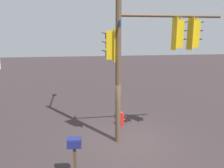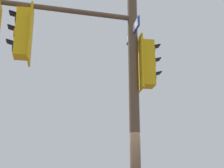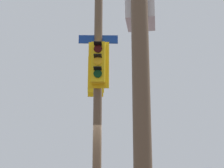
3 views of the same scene
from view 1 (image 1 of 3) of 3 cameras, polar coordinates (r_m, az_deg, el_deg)
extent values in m
plane|color=#372D2E|center=(9.91, 3.81, -14.59)|extent=(80.00, 80.00, 0.00)
cylinder|color=brown|center=(8.90, 1.66, 14.25)|extent=(0.23, 0.23, 9.56)
cylinder|color=brown|center=(9.55, 14.91, 16.52)|extent=(4.26, 0.14, 0.12)
cube|color=yellow|center=(9.67, 16.70, 12.21)|extent=(0.33, 0.38, 1.10)
cube|color=yellow|center=(9.61, 15.73, 12.27)|extent=(0.08, 0.56, 1.30)
cylinder|color=#2F0403|center=(9.74, 17.75, 14.14)|extent=(0.05, 0.22, 0.22)
cube|color=black|center=(9.78, 18.22, 14.81)|extent=(0.18, 0.22, 0.06)
cylinder|color=#F2A814|center=(9.73, 17.62, 12.15)|extent=(0.05, 0.22, 0.22)
cube|color=black|center=(9.76, 18.08, 12.82)|extent=(0.18, 0.22, 0.06)
cylinder|color=black|center=(9.74, 17.49, 10.15)|extent=(0.05, 0.22, 0.22)
cube|color=black|center=(9.76, 17.95, 10.83)|extent=(0.18, 0.22, 0.06)
cylinder|color=brown|center=(9.70, 16.93, 15.90)|extent=(0.04, 0.04, 0.15)
cube|color=yellow|center=(9.99, 20.38, 11.95)|extent=(0.32, 0.38, 1.10)
cube|color=yellow|center=(9.92, 19.48, 12.02)|extent=(0.08, 0.56, 1.30)
cylinder|color=#2F0403|center=(10.07, 21.40, 13.81)|extent=(0.04, 0.22, 0.22)
cube|color=black|center=(10.11, 21.84, 14.45)|extent=(0.17, 0.22, 0.06)
cylinder|color=#F2A814|center=(10.06, 21.24, 11.89)|extent=(0.04, 0.22, 0.22)
cube|color=black|center=(10.10, 21.68, 12.53)|extent=(0.17, 0.22, 0.06)
cylinder|color=black|center=(10.07, 21.09, 9.96)|extent=(0.04, 0.22, 0.22)
cube|color=black|center=(10.10, 21.53, 10.61)|extent=(0.17, 0.22, 0.06)
cylinder|color=brown|center=(10.01, 20.66, 15.52)|extent=(0.04, 0.04, 0.15)
cube|color=yellow|center=(8.85, -0.53, 9.95)|extent=(0.34, 0.39, 1.10)
cube|color=yellow|center=(8.86, 0.58, 9.95)|extent=(0.10, 0.56, 1.30)
cylinder|color=#2F0403|center=(8.83, -1.63, 12.14)|extent=(0.05, 0.22, 0.22)
cube|color=black|center=(8.83, -2.14, 12.92)|extent=(0.18, 0.22, 0.06)
cylinder|color=#F2A814|center=(8.84, -1.62, 9.94)|extent=(0.05, 0.22, 0.22)
cube|color=black|center=(8.83, -2.12, 10.71)|extent=(0.18, 0.22, 0.06)
cylinder|color=black|center=(8.86, -1.60, 7.74)|extent=(0.05, 0.22, 0.22)
cube|color=black|center=(8.85, -2.10, 8.51)|extent=(0.18, 0.22, 0.06)
cube|color=navy|center=(8.90, 1.66, 15.11)|extent=(0.09, 1.10, 0.24)
cube|color=white|center=(8.91, 1.78, 15.11)|extent=(0.06, 1.00, 0.18)
cylinder|color=red|center=(11.44, 2.42, -9.24)|extent=(0.24, 0.24, 0.55)
sphere|color=red|center=(11.31, 2.44, -7.57)|extent=(0.20, 0.20, 0.20)
cylinder|color=red|center=(11.46, 3.12, -9.06)|extent=(0.10, 0.09, 0.09)
cylinder|color=red|center=(11.40, 1.73, -9.16)|extent=(0.10, 0.09, 0.09)
cube|color=#4C3823|center=(7.62, -9.49, -19.19)|extent=(0.10, 0.10, 1.05)
cube|color=navy|center=(7.30, -9.67, -14.88)|extent=(0.46, 0.28, 0.24)
cylinder|color=navy|center=(7.25, -9.71, -14.04)|extent=(0.46, 0.28, 0.24)
camera|label=2|loc=(16.21, 4.92, 1.39)|focal=52.57mm
camera|label=3|loc=(11.83, -45.84, -6.44)|focal=53.30mm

